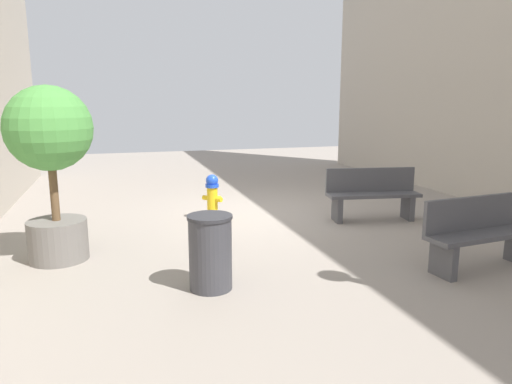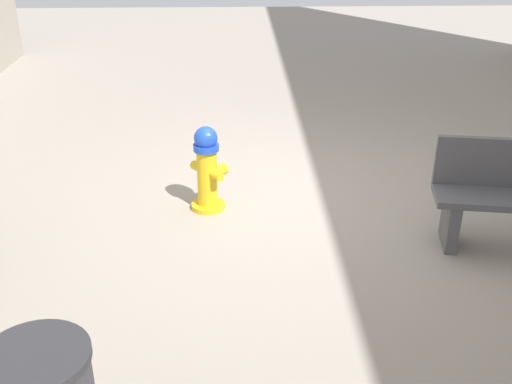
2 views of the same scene
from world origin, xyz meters
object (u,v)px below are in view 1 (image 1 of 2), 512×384
(planter_tree, at_px, (51,151))
(trash_bin, at_px, (210,252))
(fire_hydrant, at_px, (213,197))
(bench_far, at_px, (481,232))
(bench_near, at_px, (372,193))

(planter_tree, bearing_deg, trash_bin, 138.55)
(fire_hydrant, xyz_separation_m, bench_far, (-2.85, 3.51, 0.07))
(bench_near, height_order, bench_far, same)
(planter_tree, bearing_deg, bench_far, 159.94)
(trash_bin, bearing_deg, bench_near, -146.08)
(bench_near, xyz_separation_m, trash_bin, (3.50, 2.36, -0.05))
(bench_near, bearing_deg, planter_tree, 7.93)
(planter_tree, relative_size, trash_bin, 2.68)
(bench_near, xyz_separation_m, bench_far, (-0.02, 2.70, -0.00))
(trash_bin, bearing_deg, planter_tree, -41.45)
(fire_hydrant, relative_size, bench_far, 0.50)
(planter_tree, bearing_deg, bench_near, -172.07)
(fire_hydrant, height_order, bench_near, bench_near)
(bench_near, distance_m, trash_bin, 4.22)
(fire_hydrant, relative_size, bench_near, 0.49)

